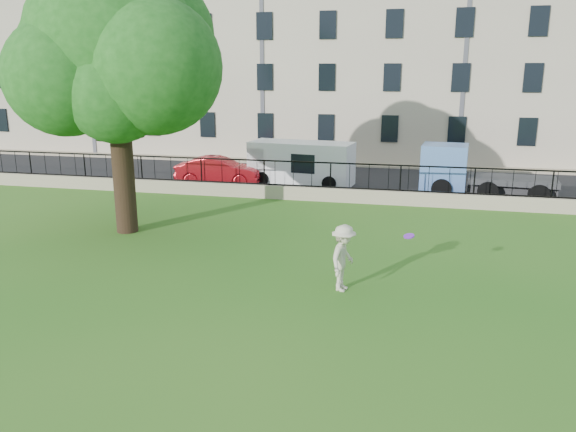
% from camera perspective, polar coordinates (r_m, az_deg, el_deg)
% --- Properties ---
extents(ground, '(120.00, 120.00, 0.00)m').
position_cam_1_polar(ground, '(13.65, -3.62, -9.59)').
color(ground, '#256618').
rests_on(ground, ground).
extents(retaining_wall, '(50.00, 0.40, 0.60)m').
position_cam_1_polar(retaining_wall, '(24.76, 4.30, 2.20)').
color(retaining_wall, tan).
rests_on(retaining_wall, ground).
extents(iron_railing, '(50.00, 0.05, 1.13)m').
position_cam_1_polar(iron_railing, '(24.59, 4.34, 4.14)').
color(iron_railing, black).
rests_on(iron_railing, retaining_wall).
extents(street, '(60.00, 9.00, 0.01)m').
position_cam_1_polar(street, '(29.38, 5.71, 3.54)').
color(street, black).
rests_on(street, ground).
extents(sidewalk, '(60.00, 1.40, 0.12)m').
position_cam_1_polar(sidewalk, '(34.46, 6.84, 5.23)').
color(sidewalk, tan).
rests_on(sidewalk, ground).
extents(building_row, '(56.40, 10.40, 13.80)m').
position_cam_1_polar(building_row, '(39.67, 8.10, 16.34)').
color(building_row, beige).
rests_on(building_row, ground).
extents(tree, '(7.83, 6.03, 9.55)m').
position_cam_1_polar(tree, '(20.28, -17.48, 15.92)').
color(tree, black).
rests_on(tree, ground).
extents(man, '(0.88, 1.25, 1.77)m').
position_cam_1_polar(man, '(14.61, 5.65, -4.27)').
color(man, beige).
rests_on(man, ground).
extents(frisbee, '(0.30, 0.31, 0.12)m').
position_cam_1_polar(frisbee, '(14.40, 12.19, -2.00)').
color(frisbee, purple).
extents(red_sedan, '(4.38, 1.90, 1.40)m').
position_cam_1_polar(red_sedan, '(28.46, -7.05, 4.57)').
color(red_sedan, red).
rests_on(red_sedan, street).
extents(white_van, '(5.31, 2.58, 2.14)m').
position_cam_1_polar(white_van, '(28.25, 1.37, 5.37)').
color(white_van, white).
rests_on(white_van, street).
extents(blue_truck, '(5.70, 2.48, 2.32)m').
position_cam_1_polar(blue_truck, '(26.85, 19.32, 4.26)').
color(blue_truck, '#4F77BA').
rests_on(blue_truck, street).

